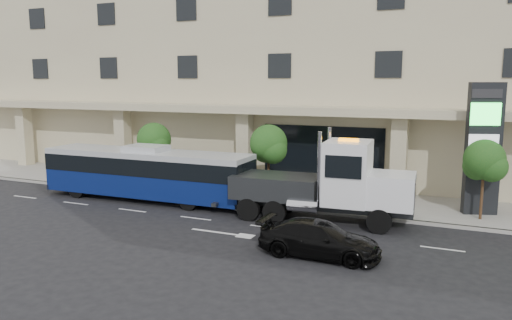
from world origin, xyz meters
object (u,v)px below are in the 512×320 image
(tow_truck, at_px, (329,185))
(signage_pylon, at_px, (483,148))
(black_sedan, at_px, (319,239))
(city_bus, at_px, (147,172))

(tow_truck, distance_m, signage_pylon, 8.28)
(black_sedan, distance_m, signage_pylon, 11.29)
(city_bus, bearing_deg, signage_pylon, 11.20)
(city_bus, bearing_deg, tow_truck, -2.36)
(city_bus, distance_m, tow_truck, 11.14)
(city_bus, relative_size, black_sedan, 2.62)
(signage_pylon, bearing_deg, tow_truck, -167.50)
(city_bus, distance_m, black_sedan, 13.22)
(tow_truck, height_order, black_sedan, tow_truck)
(city_bus, bearing_deg, black_sedan, -24.34)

